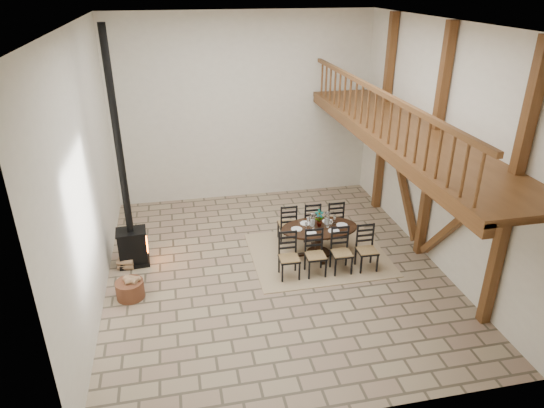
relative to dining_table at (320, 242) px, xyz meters
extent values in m
plane|color=#988565|center=(-1.09, -0.27, -0.37)|extent=(8.00, 8.00, 0.00)
cube|color=silver|center=(-1.09, 3.73, 2.13)|extent=(7.00, 0.02, 5.00)
cube|color=silver|center=(-1.09, -4.27, 2.13)|extent=(7.00, 0.02, 5.00)
cube|color=silver|center=(-4.59, -0.27, 2.13)|extent=(0.02, 8.00, 5.00)
cube|color=silver|center=(2.41, -0.27, 2.13)|extent=(0.02, 8.00, 5.00)
cube|color=white|center=(-1.09, -0.27, 4.63)|extent=(7.00, 8.00, 0.02)
cube|color=brown|center=(2.29, -2.77, 2.13)|extent=(0.18, 0.18, 5.00)
cube|color=brown|center=(2.29, -0.27, 2.13)|extent=(0.18, 0.18, 5.00)
cube|color=brown|center=(2.29, 2.23, 2.13)|extent=(0.18, 0.18, 5.00)
cube|color=brown|center=(2.29, -1.52, 1.03)|extent=(0.14, 2.16, 2.54)
cube|color=brown|center=(2.29, 0.98, 1.03)|extent=(0.14, 2.16, 2.54)
cube|color=brown|center=(2.29, -0.27, 2.43)|extent=(0.20, 7.80, 0.20)
cube|color=brown|center=(1.61, -0.27, 2.48)|extent=(1.60, 7.80, 0.12)
cube|color=brown|center=(0.91, -0.27, 2.38)|extent=(0.18, 7.80, 0.22)
cube|color=brown|center=(0.91, -0.27, 3.38)|extent=(0.09, 7.60, 0.09)
cube|color=brown|center=(0.91, -0.27, 2.96)|extent=(0.06, 7.60, 0.86)
cube|color=tan|center=(0.00, 0.08, -0.36)|extent=(3.00, 2.50, 0.02)
ellipsoid|color=black|center=(0.00, 0.08, 0.32)|extent=(1.73, 1.07, 0.04)
cylinder|color=black|center=(0.00, 0.08, -0.04)|extent=(0.17, 0.17, 0.63)
cylinder|color=black|center=(0.00, 0.08, -0.32)|extent=(0.53, 0.53, 0.06)
cube|color=#A1804A|center=(-0.86, -0.66, 0.08)|extent=(0.42, 0.40, 0.04)
cube|color=black|center=(-0.86, -0.66, -0.15)|extent=(0.40, 0.40, 0.43)
cube|color=black|center=(-0.86, -0.48, 0.35)|extent=(0.36, 0.04, 0.56)
cube|color=#A1804A|center=(-0.30, -0.67, 0.08)|extent=(0.42, 0.40, 0.04)
cube|color=black|center=(-0.30, -0.67, -0.15)|extent=(0.40, 0.40, 0.43)
cube|color=black|center=(-0.29, -0.49, 0.35)|extent=(0.36, 0.04, 0.56)
cube|color=#A1804A|center=(0.27, -0.68, 0.08)|extent=(0.42, 0.40, 0.04)
cube|color=black|center=(0.27, -0.68, -0.15)|extent=(0.40, 0.40, 0.43)
cube|color=black|center=(0.27, -0.50, 0.35)|extent=(0.36, 0.04, 0.56)
cube|color=#A1804A|center=(0.83, -0.69, 0.08)|extent=(0.42, 0.40, 0.04)
cube|color=black|center=(0.83, -0.69, -0.15)|extent=(0.40, 0.40, 0.43)
cube|color=black|center=(0.84, -0.51, 0.35)|extent=(0.36, 0.04, 0.56)
cube|color=#A1804A|center=(-0.55, 0.84, 0.08)|extent=(0.42, 0.40, 0.04)
cube|color=black|center=(-0.55, 0.84, -0.15)|extent=(0.40, 0.40, 0.43)
cube|color=black|center=(-0.55, 0.66, 0.35)|extent=(0.36, 0.04, 0.56)
cube|color=#A1804A|center=(0.02, 0.83, 0.08)|extent=(0.42, 0.40, 0.04)
cube|color=black|center=(0.02, 0.83, -0.15)|extent=(0.40, 0.40, 0.43)
cube|color=black|center=(0.01, 0.65, 0.35)|extent=(0.36, 0.04, 0.56)
cube|color=#A1804A|center=(0.58, 0.82, 0.08)|extent=(0.42, 0.40, 0.04)
cube|color=black|center=(0.58, 0.82, -0.15)|extent=(0.40, 0.40, 0.43)
cube|color=black|center=(0.58, 0.64, 0.35)|extent=(0.36, 0.04, 0.56)
cube|color=white|center=(0.00, 0.08, 0.34)|extent=(1.33, 0.69, 0.01)
cube|color=white|center=(0.00, 0.08, 0.43)|extent=(0.85, 0.30, 0.18)
cylinder|color=white|center=(-0.17, 0.08, 0.51)|extent=(0.12, 0.12, 0.34)
cylinder|color=white|center=(0.17, 0.08, 0.51)|extent=(0.12, 0.12, 0.34)
cylinder|color=white|center=(-0.17, 0.08, 0.42)|extent=(0.06, 0.06, 0.16)
cylinder|color=white|center=(0.17, 0.08, 0.42)|extent=(0.06, 0.06, 0.16)
imported|color=#4C723F|center=(0.00, 0.13, 0.53)|extent=(0.21, 0.15, 0.40)
cube|color=black|center=(-4.06, 0.54, -0.32)|extent=(0.66, 0.52, 0.10)
cube|color=black|center=(-4.06, 0.54, 0.07)|extent=(0.61, 0.47, 0.68)
cube|color=#FF590C|center=(-3.76, 0.56, 0.07)|extent=(0.04, 0.27, 0.27)
cube|color=black|center=(-4.06, 0.54, 0.43)|extent=(0.65, 0.51, 0.04)
cylinder|color=black|center=(-4.06, 0.54, 2.54)|extent=(0.15, 0.15, 4.18)
cylinder|color=brown|center=(-4.08, -0.71, -0.19)|extent=(0.55, 0.55, 0.36)
cube|color=#9E7C58|center=(-4.08, -0.71, 0.03)|extent=(0.29, 0.29, 0.10)
cube|color=#9E7C58|center=(-4.23, 0.39, -0.25)|extent=(0.38, 0.29, 0.23)
camera|label=1|loc=(-2.96, -8.97, 5.36)|focal=32.00mm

